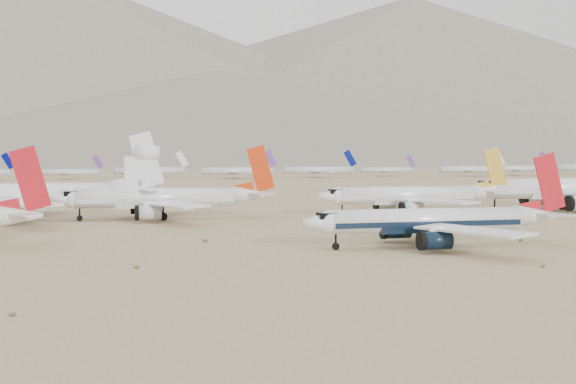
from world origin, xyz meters
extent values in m
plane|color=#957E56|center=(0.00, 0.00, 0.00)|extent=(7000.00, 7000.00, 0.00)
cylinder|color=white|center=(4.38, -2.30, 4.57)|extent=(33.60, 3.97, 3.97)
cube|color=black|center=(4.38, -2.30, 4.07)|extent=(32.93, 4.03, 0.89)
sphere|color=white|center=(-12.42, -2.30, 4.57)|extent=(3.97, 3.97, 3.97)
cube|color=black|center=(-13.01, -2.30, 5.66)|extent=(2.78, 2.58, 0.99)
cone|color=white|center=(25.15, -2.30, 4.87)|extent=(8.40, 3.97, 3.97)
cube|color=white|center=(6.98, -14.09, 3.87)|extent=(12.98, 20.45, 0.62)
cube|color=white|center=(26.78, -6.17, 5.36)|extent=(5.33, 6.97, 0.24)
cylinder|color=black|center=(2.51, -10.56, 2.08)|extent=(4.67, 2.86, 2.86)
cube|color=white|center=(6.98, 9.48, 3.87)|extent=(12.98, 20.45, 0.62)
cube|color=white|center=(26.78, 1.56, 5.36)|extent=(5.33, 6.97, 0.24)
cylinder|color=black|center=(2.51, 5.95, 2.08)|extent=(4.67, 2.86, 2.86)
cube|color=red|center=(27.48, -2.30, 10.66)|extent=(6.37, 0.32, 10.49)
cylinder|color=black|center=(-11.43, -2.30, 0.60)|extent=(1.19, 0.50, 1.19)
cylinder|color=black|center=(5.78, -5.08, 0.83)|extent=(1.67, 0.99, 1.67)
cylinder|color=black|center=(5.78, 0.48, 0.83)|extent=(1.67, 0.99, 1.67)
cone|color=white|center=(-62.30, 14.11, 5.28)|extent=(8.98, 4.31, 4.31)
cube|color=white|center=(-60.55, 9.98, 5.82)|extent=(5.70, 7.45, 0.26)
cube|color=white|center=(-60.55, 18.25, 5.82)|extent=(5.70, 7.45, 0.26)
cube|color=red|center=(-59.80, 14.11, 11.48)|extent=(6.81, 0.34, 11.22)
cylinder|color=white|center=(73.32, 63.18, 6.13)|extent=(43.97, 5.33, 5.33)
cube|color=silver|center=(73.32, 63.18, 5.46)|extent=(43.09, 5.41, 1.20)
sphere|color=white|center=(51.33, 63.18, 6.13)|extent=(5.33, 5.33, 5.33)
cube|color=black|center=(50.53, 63.18, 7.60)|extent=(3.73, 3.46, 1.33)
cube|color=white|center=(76.71, 78.67, 5.20)|extent=(16.98, 26.76, 0.83)
cylinder|color=silver|center=(70.88, 74.06, 2.79)|extent=(6.11, 3.84, 3.84)
cylinder|color=black|center=(52.66, 63.18, 0.80)|extent=(1.60, 0.67, 1.60)
cylinder|color=black|center=(75.15, 66.91, 1.12)|extent=(2.24, 1.33, 2.24)
cylinder|color=white|center=(26.90, 60.91, 5.00)|extent=(35.79, 4.35, 4.35)
cube|color=silver|center=(26.90, 60.91, 4.46)|extent=(35.07, 4.41, 0.98)
sphere|color=white|center=(9.01, 60.91, 5.00)|extent=(4.35, 4.35, 4.35)
cube|color=black|center=(8.36, 60.91, 6.20)|extent=(3.04, 2.83, 1.09)
cone|color=white|center=(49.02, 60.91, 5.33)|extent=(8.95, 4.35, 4.35)
cube|color=white|center=(29.67, 48.30, 4.24)|extent=(13.82, 21.78, 0.67)
cube|color=white|center=(50.76, 56.78, 5.87)|extent=(5.68, 7.43, 0.26)
cylinder|color=silver|center=(24.91, 52.06, 2.28)|extent=(4.97, 3.13, 3.13)
cube|color=white|center=(29.67, 73.52, 4.24)|extent=(13.82, 21.78, 0.67)
cube|color=white|center=(50.76, 65.04, 5.87)|extent=(5.68, 7.43, 0.26)
cylinder|color=silver|center=(24.91, 69.77, 2.28)|extent=(4.97, 3.13, 3.13)
cube|color=gold|center=(51.51, 60.91, 11.52)|extent=(6.78, 0.35, 11.18)
cylinder|color=black|center=(10.10, 60.91, 0.65)|extent=(1.30, 0.54, 1.30)
cylinder|color=black|center=(28.39, 57.87, 0.91)|extent=(1.83, 1.09, 1.83)
cylinder|color=black|center=(28.39, 63.96, 0.91)|extent=(1.83, 1.09, 1.83)
cylinder|color=white|center=(-35.19, 62.64, 5.15)|extent=(36.66, 4.48, 4.48)
cube|color=silver|center=(-35.19, 62.64, 4.59)|extent=(35.92, 4.55, 1.01)
sphere|color=white|center=(-53.52, 62.64, 5.15)|extent=(4.48, 4.48, 4.48)
cube|color=black|center=(-54.19, 62.64, 6.38)|extent=(3.14, 2.91, 1.12)
cone|color=white|center=(-12.54, 62.64, 5.49)|extent=(9.16, 4.48, 4.48)
cube|color=white|center=(-32.36, 49.71, 4.37)|extent=(14.16, 22.31, 0.69)
cube|color=white|center=(-10.76, 58.40, 6.05)|extent=(5.82, 7.61, 0.27)
cylinder|color=silver|center=(-37.23, 53.55, 2.35)|extent=(5.09, 3.23, 3.23)
cube|color=white|center=(-32.36, 75.57, 4.37)|extent=(14.16, 22.31, 0.69)
cube|color=white|center=(-10.76, 66.87, 6.05)|extent=(5.82, 7.61, 0.27)
cylinder|color=silver|center=(-37.23, 71.72, 2.35)|extent=(5.09, 3.23, 3.23)
cube|color=red|center=(-9.99, 62.64, 11.84)|extent=(6.95, 0.36, 11.45)
cylinder|color=black|center=(-52.40, 62.64, 0.67)|extent=(1.34, 0.56, 1.34)
cylinder|color=black|center=(-33.66, 59.50, 0.94)|extent=(1.88, 1.12, 1.88)
cylinder|color=black|center=(-33.66, 65.77, 0.94)|extent=(1.88, 1.12, 1.88)
cylinder|color=white|center=(-67.02, 66.88, 6.04)|extent=(43.86, 5.25, 5.25)
cube|color=silver|center=(-67.02, 66.88, 5.38)|extent=(42.98, 5.33, 1.18)
cone|color=white|center=(-39.92, 66.88, 6.43)|extent=(10.96, 5.25, 5.25)
cube|color=white|center=(-63.64, 51.47, 5.12)|extent=(16.94, 26.69, 0.82)
cube|color=white|center=(-37.78, 61.83, 7.09)|extent=(6.96, 9.10, 0.32)
cube|color=white|center=(-63.64, 82.30, 5.12)|extent=(16.94, 26.69, 0.82)
cube|color=white|center=(-37.78, 71.94, 7.09)|extent=(6.96, 9.10, 0.32)
cylinder|color=silver|center=(-69.46, 77.70, 2.75)|extent=(6.09, 3.78, 3.78)
cube|color=white|center=(-36.87, 66.88, 14.01)|extent=(8.31, 0.42, 13.70)
cylinder|color=white|center=(-36.57, 66.88, 15.70)|extent=(5.48, 3.40, 3.40)
cylinder|color=black|center=(-65.20, 63.21, 1.10)|extent=(2.21, 1.31, 2.21)
cylinder|color=black|center=(-65.20, 70.56, 1.10)|extent=(2.21, 1.31, 2.21)
cube|color=#000766|center=(-91.61, 324.58, 10.46)|extent=(7.41, 0.37, 9.33)
cylinder|color=silver|center=(-60.64, 334.66, 4.05)|extent=(33.32, 3.29, 3.29)
cube|color=#5F3591|center=(-44.96, 334.66, 9.61)|extent=(6.64, 0.33, 8.36)
cube|color=silver|center=(-60.64, 326.03, 3.55)|extent=(8.78, 15.34, 0.33)
cube|color=silver|center=(-60.64, 343.28, 3.55)|extent=(8.78, 15.34, 0.33)
cylinder|color=silver|center=(-15.60, 344.50, 4.38)|extent=(40.16, 3.97, 3.97)
cube|color=white|center=(3.30, 344.50, 11.09)|extent=(8.00, 0.40, 10.07)
cube|color=silver|center=(-15.60, 334.11, 3.79)|extent=(10.58, 18.49, 0.40)
cube|color=silver|center=(-15.60, 354.90, 3.79)|extent=(10.58, 18.49, 0.40)
cylinder|color=silver|center=(32.15, 322.27, 4.43)|extent=(41.18, 4.07, 4.07)
cube|color=#5F3591|center=(51.53, 322.27, 11.31)|extent=(8.20, 0.41, 10.33)
cube|color=silver|center=(32.15, 311.62, 3.82)|extent=(10.85, 18.96, 0.41)
cube|color=silver|center=(32.15, 332.93, 3.82)|extent=(10.85, 18.96, 0.41)
cylinder|color=silver|center=(81.58, 327.05, 4.45)|extent=(41.54, 4.10, 4.10)
cube|color=#000766|center=(101.13, 327.05, 11.39)|extent=(8.27, 0.41, 10.42)
cube|color=silver|center=(81.58, 316.30, 3.84)|extent=(10.94, 19.12, 0.41)
cube|color=silver|center=(81.58, 337.80, 3.84)|extent=(10.94, 19.12, 0.41)
cylinder|color=silver|center=(128.00, 336.36, 4.05)|extent=(33.31, 3.29, 3.29)
cube|color=#5F3591|center=(143.68, 336.36, 9.61)|extent=(6.63, 0.33, 8.36)
cube|color=silver|center=(128.00, 327.73, 3.55)|extent=(8.78, 15.33, 0.33)
cube|color=silver|center=(128.00, 344.98, 3.55)|extent=(8.78, 15.33, 0.33)
cylinder|color=silver|center=(178.88, 324.57, 4.40)|extent=(40.51, 4.00, 4.00)
cube|color=white|center=(197.94, 324.57, 11.17)|extent=(8.07, 0.40, 10.16)
cube|color=silver|center=(178.88, 314.08, 3.80)|extent=(10.67, 18.65, 0.40)
cube|color=silver|center=(178.88, 335.05, 3.80)|extent=(10.67, 18.65, 0.40)
cylinder|color=silver|center=(217.22, 335.37, 4.35)|extent=(39.49, 3.90, 3.90)
cube|color=#5F3591|center=(235.81, 335.37, 10.95)|extent=(7.86, 0.39, 9.90)
cube|color=silver|center=(217.22, 325.15, 3.77)|extent=(10.40, 18.18, 0.39)
cube|color=silver|center=(217.22, 345.59, 3.77)|extent=(10.40, 18.18, 0.39)
cone|color=slate|center=(200.00, 1480.00, 120.00)|extent=(1824.00, 1824.00, 240.00)
cone|color=slate|center=(700.00, 1660.00, 190.00)|extent=(2356.00, 2356.00, 380.00)
cone|color=slate|center=(150.00, 1100.00, 70.00)|extent=(1260.00, 1260.00, 140.00)
ellipsoid|color=brown|center=(-57.80, -44.20, 0.21)|extent=(0.70, 0.70, 0.39)
ellipsoid|color=brown|center=(-44.10, -14.90, 0.25)|extent=(0.84, 0.84, 0.46)
ellipsoid|color=brown|center=(-30.40, 14.40, 0.29)|extent=(0.98, 0.98, 0.54)
ellipsoid|color=brown|center=(10.70, -27.70, 0.21)|extent=(0.70, 0.70, 0.39)
ellipsoid|color=brown|center=(24.40, 1.60, 0.25)|extent=(0.84, 0.84, 0.46)
ellipsoid|color=brown|center=(38.10, 30.90, 0.29)|extent=(0.98, 0.98, 0.54)
camera|label=1|loc=(-50.48, -126.22, 16.26)|focal=50.00mm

